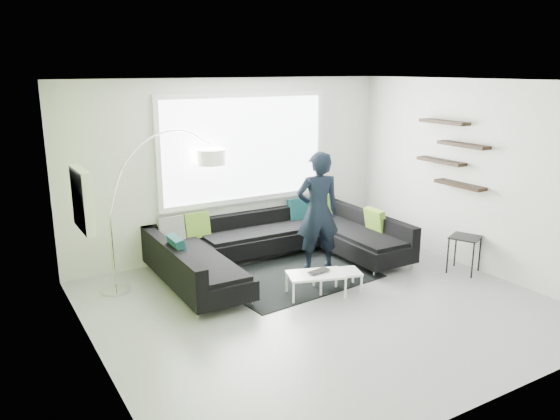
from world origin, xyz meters
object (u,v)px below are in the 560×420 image
at_px(side_table, 464,254).
at_px(laptop, 321,272).
at_px(arc_lamp, 110,217).
at_px(sectional_sofa, 280,247).
at_px(person, 318,212).
at_px(coffee_table, 327,282).

xyz_separation_m(side_table, laptop, (-2.31, 0.37, 0.05)).
relative_size(arc_lamp, side_table, 3.82).
xyz_separation_m(sectional_sofa, side_table, (2.26, -1.52, -0.06)).
height_order(side_table, person, person).
distance_m(person, laptop, 1.15).
distance_m(arc_lamp, side_table, 5.07).
height_order(sectional_sofa, coffee_table, sectional_sofa).
bearing_deg(person, laptop, 74.99).
relative_size(sectional_sofa, coffee_table, 3.73).
bearing_deg(side_table, coffee_table, 169.49).
xyz_separation_m(coffee_table, arc_lamp, (-2.45, 1.49, 0.90)).
xyz_separation_m(sectional_sofa, arc_lamp, (-2.37, 0.38, 0.72)).
bearing_deg(sectional_sofa, coffee_table, -85.68).
bearing_deg(sectional_sofa, side_table, -33.28).
bearing_deg(side_table, person, 145.77).
bearing_deg(person, coffee_table, 80.20).
height_order(sectional_sofa, laptop, sectional_sofa).
xyz_separation_m(arc_lamp, person, (2.84, -0.68, -0.16)).
bearing_deg(person, sectional_sofa, -15.89).
bearing_deg(coffee_table, person, 82.09).
height_order(sectional_sofa, side_table, sectional_sofa).
bearing_deg(person, side_table, 162.05).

